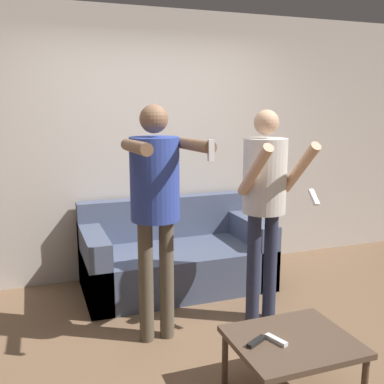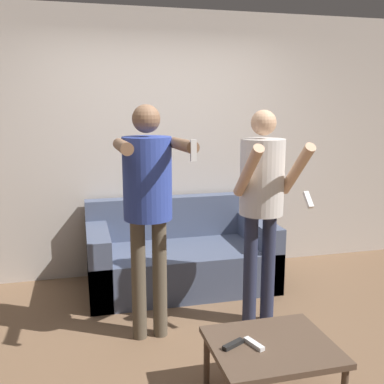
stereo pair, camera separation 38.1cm
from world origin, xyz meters
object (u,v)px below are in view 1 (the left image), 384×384
Objects in this scene: coffee_table at (292,345)px; remote_near at (276,340)px; couch at (175,258)px; person_standing_left at (156,194)px; remote_far at (256,342)px; person_standing_right at (265,192)px.

remote_near is (-0.11, 0.00, 0.05)m from coffee_table.
person_standing_left is (-0.45, -0.95, 0.86)m from couch.
couch reaches higher than remote_near.
remote_far is at bearing 173.32° from coffee_table.
person_standing_left reaches higher than remote_far.
person_standing_left is 1.36m from coffee_table.
person_standing_right is 1.25m from coffee_table.
person_standing_right is 1.28m from remote_far.
couch is at bearing 90.45° from remote_near.
person_standing_left is at bearing -115.10° from couch.
person_standing_left is 11.52× the size of remote_near.
person_standing_left is 1.23m from remote_far.
couch is 1.36m from person_standing_left.
coffee_table is 0.12m from remote_near.
person_standing_left reaches higher than couch.
coffee_table is (0.13, -1.90, 0.07)m from couch.
remote_near is at bearing -64.04° from person_standing_left.
person_standing_left is 0.89m from person_standing_right.
person_standing_right is at bearing 65.63° from remote_near.
remote_near and remote_far have the same top height.
person_standing_left is at bearing 115.96° from remote_near.
coffee_table is (-0.32, -0.96, -0.74)m from person_standing_right.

